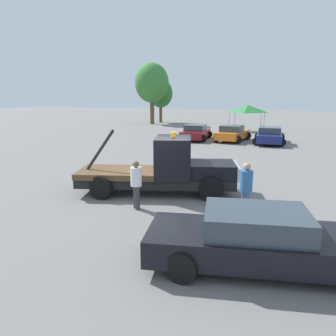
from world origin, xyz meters
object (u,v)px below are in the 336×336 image
at_px(tow_truck, 166,170).
at_px(foreground_car, 265,240).
at_px(parked_car_maroon, 196,133).
at_px(tree_left, 152,83).
at_px(canopy_tent_green, 248,109).
at_px(parked_car_orange, 232,133).
at_px(person_at_hood, 136,181).
at_px(traffic_cone, 163,160).
at_px(parked_car_navy, 270,135).
at_px(person_near_truck, 246,187).
at_px(tree_center, 161,94).

xyz_separation_m(tow_truck, foreground_car, (4.22, -4.52, -0.29)).
height_order(parked_car_maroon, tree_left, tree_left).
bearing_deg(canopy_tent_green, tree_left, 159.54).
xyz_separation_m(tow_truck, parked_car_orange, (-0.56, 16.20, -0.30)).
distance_m(person_at_hood, traffic_cone, 7.41).
bearing_deg(parked_car_maroon, parked_car_navy, -93.06).
distance_m(parked_car_orange, traffic_cone, 11.32).
bearing_deg(foreground_car, parked_car_navy, 81.69).
bearing_deg(person_near_truck, tow_truck, -55.43).
bearing_deg(person_near_truck, traffic_cone, -79.92).
distance_m(person_near_truck, parked_car_maroon, 18.64).
bearing_deg(parked_car_orange, canopy_tent_green, 7.14).
bearing_deg(tree_left, parked_car_navy, -39.23).
xyz_separation_m(person_near_truck, tree_left, (-17.46, 31.05, 4.40)).
height_order(person_at_hood, parked_car_orange, person_at_hood).
relative_size(person_at_hood, parked_car_maroon, 0.38).
xyz_separation_m(parked_car_maroon, traffic_cone, (1.44, -10.69, -0.39)).
height_order(tow_truck, person_at_hood, tow_truck).
distance_m(person_near_truck, canopy_tent_green, 26.34).
distance_m(person_near_truck, parked_car_navy, 17.50).
bearing_deg(tree_left, parked_car_orange, -44.38).
height_order(person_at_hood, traffic_cone, person_at_hood).
distance_m(foreground_car, person_at_hood, 5.07).
distance_m(tow_truck, person_near_truck, 3.69).
xyz_separation_m(canopy_tent_green, traffic_cone, (-1.62, -19.43, -2.16)).
bearing_deg(parked_car_navy, tree_left, 46.38).
distance_m(person_at_hood, tree_center, 37.17).
relative_size(parked_car_navy, tree_center, 0.81).
relative_size(parked_car_orange, parked_car_navy, 0.90).
xyz_separation_m(foreground_car, parked_car_navy, (-1.72, 20.42, -0.00)).
height_order(parked_car_orange, canopy_tent_green, canopy_tent_green).
height_order(tow_truck, parked_car_maroon, tow_truck).
distance_m(person_near_truck, tree_left, 35.89).
height_order(canopy_tent_green, tree_center, tree_center).
xyz_separation_m(person_near_truck, person_at_hood, (-3.55, -0.52, -0.06)).
bearing_deg(person_at_hood, foreground_car, -75.66).
bearing_deg(tree_left, person_at_hood, -66.23).
relative_size(tow_truck, parked_car_orange, 1.46).
distance_m(person_at_hood, parked_car_orange, 18.29).
distance_m(tree_center, traffic_cone, 29.97).
distance_m(person_at_hood, parked_car_maroon, 18.12).
relative_size(person_near_truck, parked_car_orange, 0.40).
bearing_deg(person_near_truck, tree_left, -90.75).
bearing_deg(parked_car_orange, traffic_cone, 178.37).
bearing_deg(person_near_truck, parked_car_maroon, -98.06).
xyz_separation_m(foreground_car, canopy_tent_green, (-4.83, 28.95, 1.76)).
bearing_deg(parked_car_maroon, tree_center, 27.18).
bearing_deg(parked_car_navy, traffic_cone, 152.15).
relative_size(tree_left, tree_center, 1.33).
xyz_separation_m(tow_truck, traffic_cone, (-2.22, 5.00, -0.69)).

